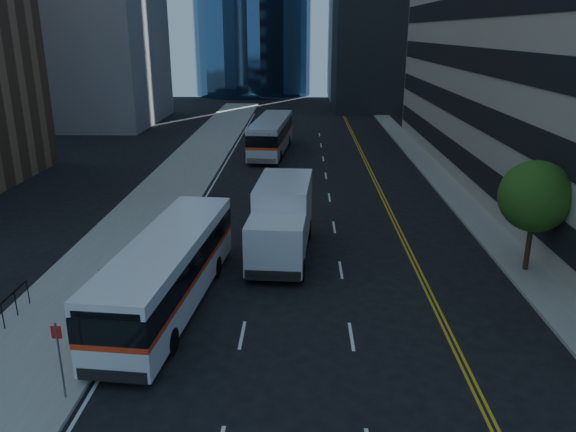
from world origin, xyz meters
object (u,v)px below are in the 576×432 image
object	(u,v)px
street_tree	(535,196)
bus_front	(169,269)
box_truck	(282,219)
bus_rear	(271,134)

from	to	relation	value
street_tree	bus_front	world-z (taller)	street_tree
box_truck	bus_rear	bearing A→B (deg)	98.19
street_tree	bus_rear	size ratio (longest dim) A/B	0.42
street_tree	bus_front	xyz separation A→B (m)	(-15.60, -3.78, -2.03)
street_tree	box_truck	xyz separation A→B (m)	(-11.32, 1.80, -1.76)
street_tree	box_truck	bearing A→B (deg)	170.95
street_tree	bus_rear	bearing A→B (deg)	116.46
bus_front	box_truck	size ratio (longest dim) A/B	1.53
box_truck	street_tree	bearing A→B (deg)	-5.13
street_tree	box_truck	distance (m)	11.59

